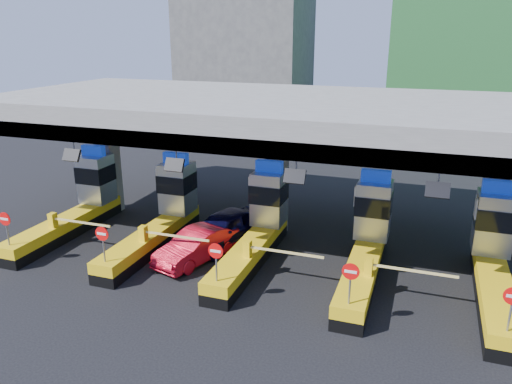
% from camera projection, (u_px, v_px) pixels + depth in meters
% --- Properties ---
extents(ground, '(120.00, 120.00, 0.00)m').
position_uv_depth(ground, '(257.00, 256.00, 23.34)').
color(ground, black).
rests_on(ground, ground).
extents(toll_canopy, '(28.00, 12.09, 7.00)m').
position_uv_depth(toll_canopy, '(277.00, 116.00, 24.03)').
color(toll_canopy, slate).
rests_on(toll_canopy, ground).
extents(toll_lane_far_left, '(4.43, 8.00, 4.16)m').
position_uv_depth(toll_lane_far_left, '(80.00, 203.00, 26.32)').
color(toll_lane_far_left, black).
rests_on(toll_lane_far_left, ground).
extents(toll_lane_left, '(4.43, 8.00, 4.16)m').
position_uv_depth(toll_lane_left, '(164.00, 213.00, 24.74)').
color(toll_lane_left, black).
rests_on(toll_lane_left, ground).
extents(toll_lane_center, '(4.43, 8.00, 4.16)m').
position_uv_depth(toll_lane_center, '(259.00, 226.00, 23.16)').
color(toll_lane_center, black).
rests_on(toll_lane_center, ground).
extents(toll_lane_right, '(4.43, 8.00, 4.16)m').
position_uv_depth(toll_lane_right, '(368.00, 240.00, 21.58)').
color(toll_lane_right, black).
rests_on(toll_lane_right, ground).
extents(toll_lane_far_right, '(4.43, 8.00, 4.16)m').
position_uv_depth(toll_lane_far_right, '(494.00, 257.00, 20.00)').
color(toll_lane_far_right, black).
rests_on(toll_lane_far_right, ground).
extents(bg_building_concrete, '(14.00, 10.00, 18.00)m').
position_uv_depth(bg_building_concrete, '(245.00, 40.00, 57.30)').
color(bg_building_concrete, '#4C4C49').
rests_on(bg_building_concrete, ground).
extents(van, '(3.60, 5.42, 1.71)m').
position_uv_depth(van, '(224.00, 229.00, 24.27)').
color(van, black).
rests_on(van, ground).
extents(red_car, '(2.77, 4.65, 1.45)m').
position_uv_depth(red_car, '(197.00, 246.00, 22.66)').
color(red_car, '#B00D20').
rests_on(red_car, ground).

